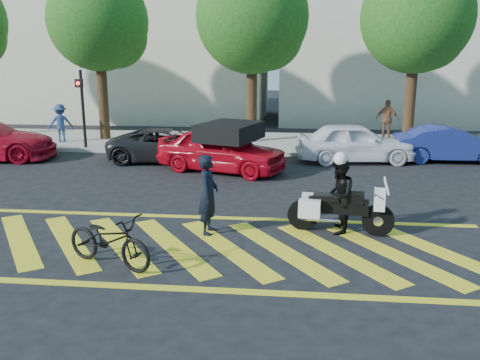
# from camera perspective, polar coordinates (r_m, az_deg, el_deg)

# --- Properties ---
(ground) EXTENTS (90.00, 90.00, 0.00)m
(ground) POSITION_cam_1_polar(r_m,az_deg,el_deg) (10.43, -4.27, -7.51)
(ground) COLOR black
(ground) RESTS_ON ground
(sidewalk) EXTENTS (60.00, 5.00, 0.15)m
(sidewalk) POSITION_cam_1_polar(r_m,az_deg,el_deg) (21.93, 1.29, 4.21)
(sidewalk) COLOR #9E998E
(sidewalk) RESTS_ON ground
(crosswalk) EXTENTS (12.33, 4.00, 0.01)m
(crosswalk) POSITION_cam_1_polar(r_m,az_deg,el_deg) (10.43, -4.48, -7.48)
(crosswalk) COLOR yellow
(crosswalk) RESTS_ON ground
(building_left) EXTENTS (16.00, 8.00, 10.00)m
(building_left) POSITION_cam_1_polar(r_m,az_deg,el_deg) (32.09, -12.18, 15.85)
(building_left) COLOR beige
(building_left) RESTS_ON ground
(building_right) EXTENTS (16.00, 8.00, 11.00)m
(building_right) POSITION_cam_1_polar(r_m,az_deg,el_deg) (31.42, 20.15, 16.29)
(building_right) COLOR beige
(building_right) RESTS_ON ground
(tree_left) EXTENTS (4.20, 4.20, 7.26)m
(tree_left) POSITION_cam_1_polar(r_m,az_deg,el_deg) (23.12, -15.26, 16.48)
(tree_left) COLOR black
(tree_left) RESTS_ON ground
(tree_center) EXTENTS (4.60, 4.60, 7.56)m
(tree_center) POSITION_cam_1_polar(r_m,az_deg,el_deg) (21.70, 1.74, 17.41)
(tree_center) COLOR black
(tree_center) RESTS_ON ground
(tree_right) EXTENTS (4.40, 4.40, 7.41)m
(tree_right) POSITION_cam_1_polar(r_m,az_deg,el_deg) (22.17, 19.48, 16.45)
(tree_right) COLOR black
(tree_right) RESTS_ON ground
(signal_pole) EXTENTS (0.28, 0.43, 3.20)m
(signal_pole) POSITION_cam_1_polar(r_m,az_deg,el_deg) (21.06, -17.33, 8.24)
(signal_pole) COLOR black
(signal_pole) RESTS_ON ground
(officer_bike) EXTENTS (0.44, 0.65, 1.74)m
(officer_bike) POSITION_cam_1_polar(r_m,az_deg,el_deg) (10.94, -3.57, -1.64)
(officer_bike) COLOR black
(officer_bike) RESTS_ON ground
(bicycle) EXTENTS (2.03, 1.37, 1.01)m
(bicycle) POSITION_cam_1_polar(r_m,az_deg,el_deg) (9.66, -14.50, -6.53)
(bicycle) COLOR black
(bicycle) RESTS_ON ground
(police_motorcycle) EXTENTS (2.29, 0.83, 1.01)m
(police_motorcycle) POSITION_cam_1_polar(r_m,az_deg,el_deg) (11.26, 11.02, -3.12)
(police_motorcycle) COLOR black
(police_motorcycle) RESTS_ON ground
(officer_moto) EXTENTS (0.74, 0.89, 1.66)m
(officer_moto) POSITION_cam_1_polar(r_m,az_deg,el_deg) (11.18, 11.01, -1.77)
(officer_moto) COLOR black
(officer_moto) RESTS_ON ground
(red_convertible) EXTENTS (4.65, 3.05, 1.47)m
(red_convertible) POSITION_cam_1_polar(r_m,az_deg,el_deg) (16.79, -2.10, 3.44)
(red_convertible) COLOR #BA0818
(red_convertible) RESTS_ON ground
(parked_mid_left) EXTENTS (4.39, 2.22, 1.19)m
(parked_mid_left) POSITION_cam_1_polar(r_m,az_deg,el_deg) (18.56, -8.05, 3.90)
(parked_mid_left) COLOR black
(parked_mid_left) RESTS_ON ground
(parked_mid_right) EXTENTS (4.33, 2.12, 1.42)m
(parked_mid_right) POSITION_cam_1_polar(r_m,az_deg,el_deg) (18.72, 12.77, 4.13)
(parked_mid_right) COLOR white
(parked_mid_right) RESTS_ON ground
(parked_right) EXTENTS (3.93, 1.42, 1.29)m
(parked_right) POSITION_cam_1_polar(r_m,az_deg,el_deg) (19.83, 22.56, 3.74)
(parked_right) COLOR navy
(parked_right) RESTS_ON ground
(pedestrian_left) EXTENTS (1.18, 0.96, 1.59)m
(pedestrian_left) POSITION_cam_1_polar(r_m,az_deg,el_deg) (22.98, -19.49, 6.06)
(pedestrian_left) COLOR navy
(pedestrian_left) RESTS_ON sidewalk
(pedestrian_right) EXTENTS (1.07, 0.70, 1.69)m
(pedestrian_right) POSITION_cam_1_polar(r_m,az_deg,el_deg) (23.55, 16.21, 6.60)
(pedestrian_right) COLOR brown
(pedestrian_right) RESTS_ON sidewalk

